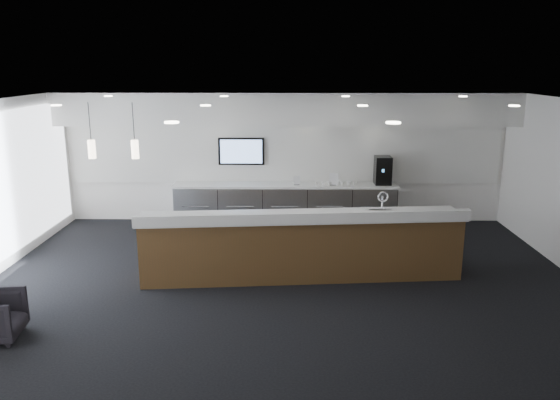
{
  "coord_description": "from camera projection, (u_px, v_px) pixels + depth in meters",
  "views": [
    {
      "loc": [
        0.06,
        -8.42,
        3.58
      ],
      "look_at": [
        -0.08,
        1.3,
        1.16
      ],
      "focal_mm": 35.0,
      "sensor_mm": 36.0,
      "label": 1
    }
  ],
  "objects": [
    {
      "name": "cup_5",
      "position": [
        323.0,
        183.0,
        12.22
      ],
      "size": [
        0.1,
        0.1,
        0.08
      ],
      "primitive_type": "imported",
      "rotation": [
        0.0,
        0.0,
        3.23
      ],
      "color": "white",
      "rests_on": "back_credenza"
    },
    {
      "name": "soffit_bulkhead",
      "position": [
        285.0,
        108.0,
        11.84
      ],
      "size": [
        10.0,
        0.9,
        0.7
      ],
      "primitive_type": "cube",
      "color": "white",
      "rests_on": "back_wall"
    },
    {
      "name": "info_sign_right",
      "position": [
        334.0,
        179.0,
        12.18
      ],
      "size": [
        0.2,
        0.06,
        0.27
      ],
      "primitive_type": "cube",
      "rotation": [
        0.0,
        0.0,
        -0.21
      ],
      "color": "white",
      "rests_on": "back_credenza"
    },
    {
      "name": "info_sign_left",
      "position": [
        297.0,
        180.0,
        12.22
      ],
      "size": [
        0.15,
        0.04,
        0.2
      ],
      "primitive_type": "cube",
      "rotation": [
        0.0,
        0.0,
        0.13
      ],
      "color": "white",
      "rests_on": "back_credenza"
    },
    {
      "name": "pendant_left",
      "position": [
        144.0,
        145.0,
        9.3
      ],
      "size": [
        0.12,
        0.12,
        0.3
      ],
      "primitive_type": "cylinder",
      "color": "#FFE8C6",
      "rests_on": "ceiling"
    },
    {
      "name": "back_wall",
      "position": [
        285.0,
        157.0,
        12.56
      ],
      "size": [
        10.0,
        0.02,
        3.0
      ],
      "primitive_type": "cube",
      "color": "white",
      "rests_on": "ground"
    },
    {
      "name": "pendant_right",
      "position": [
        103.0,
        144.0,
        9.31
      ],
      "size": [
        0.12,
        0.12,
        0.3
      ],
      "primitive_type": "cylinder",
      "color": "#FFE8C6",
      "rests_on": "ceiling"
    },
    {
      "name": "cup_3",
      "position": [
        336.0,
        183.0,
        12.22
      ],
      "size": [
        0.11,
        0.11,
        0.08
      ],
      "primitive_type": "imported",
      "rotation": [
        0.0,
        0.0,
        1.94
      ],
      "color": "white",
      "rests_on": "back_credenza"
    },
    {
      "name": "coffee_machine",
      "position": [
        383.0,
        170.0,
        12.25
      ],
      "size": [
        0.36,
        0.48,
        0.63
      ],
      "rotation": [
        0.0,
        0.0,
        -0.0
      ],
      "color": "black",
      "rests_on": "back_credenza"
    },
    {
      "name": "cup_0",
      "position": [
        355.0,
        183.0,
        12.21
      ],
      "size": [
        0.09,
        0.09,
        0.08
      ],
      "primitive_type": "imported",
      "color": "white",
      "rests_on": "back_credenza"
    },
    {
      "name": "cup_1",
      "position": [
        348.0,
        183.0,
        12.22
      ],
      "size": [
        0.12,
        0.12,
        0.08
      ],
      "primitive_type": "imported",
      "rotation": [
        0.0,
        0.0,
        0.65
      ],
      "color": "white",
      "rests_on": "back_credenza"
    },
    {
      "name": "cup_4",
      "position": [
        330.0,
        183.0,
        12.22
      ],
      "size": [
        0.12,
        0.12,
        0.08
      ],
      "primitive_type": "imported",
      "rotation": [
        0.0,
        0.0,
        2.58
      ],
      "color": "white",
      "rests_on": "back_credenza"
    },
    {
      "name": "back_credenza",
      "position": [
        285.0,
        204.0,
        12.46
      ],
      "size": [
        5.06,
        0.66,
        0.95
      ],
      "color": "gray",
      "rests_on": "ground"
    },
    {
      "name": "ceiling_can_lights",
      "position": [
        284.0,
        105.0,
        8.32
      ],
      "size": [
        7.0,
        5.0,
        0.02
      ],
      "primitive_type": null,
      "color": "white",
      "rests_on": "ceiling"
    },
    {
      "name": "wall_tv",
      "position": [
        241.0,
        151.0,
        12.44
      ],
      "size": [
        1.05,
        0.08,
        0.62
      ],
      "color": "black",
      "rests_on": "back_wall"
    },
    {
      "name": "cup_6",
      "position": [
        317.0,
        183.0,
        12.22
      ],
      "size": [
        0.12,
        0.12,
        0.08
      ],
      "primitive_type": "imported",
      "rotation": [
        0.0,
        0.0,
        3.87
      ],
      "color": "white",
      "rests_on": "back_credenza"
    },
    {
      "name": "ceiling",
      "position": [
        284.0,
        103.0,
        8.31
      ],
      "size": [
        10.0,
        8.0,
        0.02
      ],
      "primitive_type": "cube",
      "color": "black",
      "rests_on": "back_wall"
    },
    {
      "name": "ground",
      "position": [
        284.0,
        287.0,
        9.04
      ],
      "size": [
        10.0,
        10.0,
        0.0
      ],
      "primitive_type": "plane",
      "color": "black",
      "rests_on": "ground"
    },
    {
      "name": "cup_2",
      "position": [
        342.0,
        183.0,
        12.22
      ],
      "size": [
        0.11,
        0.11,
        0.08
      ],
      "primitive_type": "imported",
      "rotation": [
        0.0,
        0.0,
        1.29
      ],
      "color": "white",
      "rests_on": "back_credenza"
    },
    {
      "name": "alcove_panel",
      "position": [
        285.0,
        153.0,
        12.5
      ],
      "size": [
        9.8,
        0.06,
        1.4
      ],
      "primitive_type": "cube",
      "color": "white",
      "rests_on": "back_wall"
    },
    {
      "name": "service_counter",
      "position": [
        302.0,
        245.0,
        9.33
      ],
      "size": [
        5.53,
        1.38,
        1.49
      ],
      "rotation": [
        0.0,
        0.0,
        0.09
      ],
      "color": "brown",
      "rests_on": "ground"
    }
  ]
}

